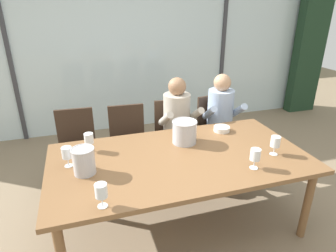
{
  "coord_description": "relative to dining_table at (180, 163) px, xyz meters",
  "views": [
    {
      "loc": [
        -0.77,
        -2.12,
        2.0
      ],
      "look_at": [
        0.0,
        0.35,
        0.89
      ],
      "focal_mm": 31.1,
      "sensor_mm": 36.0,
      "label": 1
    }
  ],
  "objects": [
    {
      "name": "wine_glass_spare_empty",
      "position": [
        -0.72,
        -0.49,
        0.18
      ],
      "size": [
        0.08,
        0.08,
        0.17
      ],
      "color": "silver",
      "rests_on": "dining_table"
    },
    {
      "name": "wine_glass_by_right_taster",
      "position": [
        0.82,
        -0.21,
        0.18
      ],
      "size": [
        0.08,
        0.08,
        0.17
      ],
      "color": "silver",
      "rests_on": "dining_table"
    },
    {
      "name": "window_glass_panel",
      "position": [
        0.0,
        2.55,
        0.62
      ],
      "size": [
        7.46,
        0.03,
        2.6
      ],
      "primitive_type": "cube",
      "color": "silver",
      "rests_on": "ground"
    },
    {
      "name": "chair_center",
      "position": [
        0.26,
        1.01,
        -0.16
      ],
      "size": [
        0.49,
        0.49,
        0.89
      ],
      "rotation": [
        0.0,
        0.0,
        -0.12
      ],
      "color": "#332319",
      "rests_on": "ground"
    },
    {
      "name": "ice_bucket_secondary",
      "position": [
        -0.81,
        -0.03,
        0.18
      ],
      "size": [
        0.18,
        0.18,
        0.22
      ],
      "color": "#B7B7BC",
      "rests_on": "dining_table"
    },
    {
      "name": "dining_table",
      "position": [
        0.0,
        0.0,
        0.0
      ],
      "size": [
        2.26,
        1.19,
        0.74
      ],
      "color": "brown",
      "rests_on": "ground"
    },
    {
      "name": "ground",
      "position": [
        0.0,
        1.0,
        -0.68
      ],
      "size": [
        14.0,
        14.0,
        0.0
      ],
      "primitive_type": "plane",
      "color": "#847056"
    },
    {
      "name": "chair_right_of_center",
      "position": [
        0.86,
        1.03,
        -0.16
      ],
      "size": [
        0.49,
        0.49,
        0.89
      ],
      "rotation": [
        0.0,
        0.0,
        0.13
      ],
      "color": "#332319",
      "rests_on": "ground"
    },
    {
      "name": "chair_near_curtain",
      "position": [
        -0.88,
        1.03,
        -0.16
      ],
      "size": [
        0.46,
        0.46,
        0.89
      ],
      "rotation": [
        0.0,
        0.0,
        -0.05
      ],
      "color": "#332319",
      "rests_on": "ground"
    },
    {
      "name": "window_mullion_right",
      "position": [
        1.68,
        2.53,
        0.62
      ],
      "size": [
        0.06,
        0.06,
        2.6
      ],
      "primitive_type": "cube",
      "color": "#38383D",
      "rests_on": "ground"
    },
    {
      "name": "person_beige_jumper",
      "position": [
        0.3,
        0.87,
        0.02
      ],
      "size": [
        0.48,
        0.63,
        1.21
      ],
      "rotation": [
        0.0,
        0.0,
        0.08
      ],
      "color": "#B7AD9E",
      "rests_on": "ground"
    },
    {
      "name": "window_mullion_left",
      "position": [
        -1.68,
        2.53,
        0.62
      ],
      "size": [
        0.06,
        0.06,
        2.6
      ],
      "primitive_type": "cube",
      "color": "#38383D",
      "rests_on": "ground"
    },
    {
      "name": "wine_glass_by_left_taster",
      "position": [
        -0.75,
        0.34,
        0.18
      ],
      "size": [
        0.08,
        0.08,
        0.17
      ],
      "color": "silver",
      "rests_on": "dining_table"
    },
    {
      "name": "wine_glass_center_pour",
      "position": [
        -0.94,
        0.12,
        0.18
      ],
      "size": [
        0.08,
        0.08,
        0.17
      ],
      "color": "silver",
      "rests_on": "dining_table"
    },
    {
      "name": "hillside_vineyard",
      "position": [
        0.0,
        6.97,
        0.25
      ],
      "size": [
        13.46,
        2.4,
        1.87
      ],
      "primitive_type": "cube",
      "color": "#568942",
      "rests_on": "ground"
    },
    {
      "name": "curtain_heavy_drape",
      "position": [
        3.38,
        2.37,
        0.62
      ],
      "size": [
        0.56,
        0.2,
        2.6
      ],
      "primitive_type": "cube",
      "color": "#1E3823",
      "rests_on": "ground"
    },
    {
      "name": "tasting_bowl",
      "position": [
        0.61,
        0.39,
        0.09
      ],
      "size": [
        0.17,
        0.17,
        0.05
      ],
      "primitive_type": "cylinder",
      "color": "silver",
      "rests_on": "dining_table"
    },
    {
      "name": "chair_left_of_center",
      "position": [
        -0.3,
        0.99,
        -0.16
      ],
      "size": [
        0.46,
        0.46,
        0.89
      ],
      "rotation": [
        0.0,
        0.0,
        -0.05
      ],
      "color": "#332319",
      "rests_on": "ground"
    },
    {
      "name": "person_pale_blue_shirt",
      "position": [
        0.86,
        0.87,
        0.02
      ],
      "size": [
        0.48,
        0.63,
        1.21
      ],
      "rotation": [
        0.0,
        0.0,
        -0.07
      ],
      "color": "#9EB2D1",
      "rests_on": "ground"
    },
    {
      "name": "ice_bucket_primary",
      "position": [
        0.14,
        0.25,
        0.18
      ],
      "size": [
        0.24,
        0.24,
        0.22
      ],
      "color": "#B7B7BC",
      "rests_on": "dining_table"
    },
    {
      "name": "wine_glass_near_bucket",
      "position": [
        0.52,
        -0.37,
        0.18
      ],
      "size": [
        0.08,
        0.08,
        0.17
      ],
      "color": "silver",
      "rests_on": "dining_table"
    }
  ]
}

